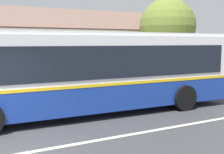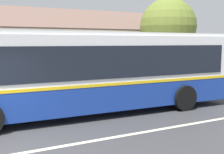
# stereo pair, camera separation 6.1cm
# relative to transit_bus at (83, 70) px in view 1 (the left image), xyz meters

# --- Properties ---
(community_building) EXTENTS (23.05, 8.33, 6.04)m
(community_building) POSITION_rel_transit_bus_xyz_m (-0.69, 9.80, 0.19)
(community_building) COLOR beige
(community_building) RESTS_ON ground
(transit_bus) EXTENTS (12.36, 3.01, 3.03)m
(transit_bus) POSITION_rel_transit_bus_xyz_m (0.00, 0.00, 0.00)
(transit_bus) COLOR navy
(transit_bus) RESTS_ON ground
(street_tree_primary) EXTENTS (3.38, 3.38, 5.32)m
(street_tree_primary) POSITION_rel_transit_bus_xyz_m (7.15, 4.10, 1.85)
(street_tree_primary) COLOR #4C3828
(street_tree_primary) RESTS_ON ground
(bus_stop_sign) EXTENTS (0.36, 0.07, 2.40)m
(bus_stop_sign) POSITION_rel_transit_bus_xyz_m (6.73, 2.09, 0.01)
(bus_stop_sign) COLOR gray
(bus_stop_sign) RESTS_ON sidewalk_far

